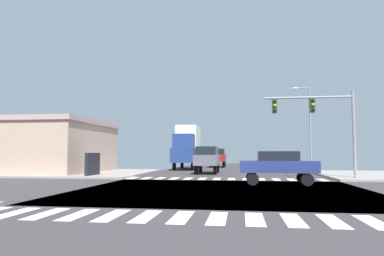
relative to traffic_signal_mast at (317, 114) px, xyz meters
name	(u,v)px	position (x,y,z in m)	size (l,w,h in m)	color
ground	(222,191)	(-6.11, -7.74, -4.45)	(90.00, 90.00, 0.05)	#383336
sidewalk_corner_nw	(80,173)	(-19.11, 4.26, -4.35)	(12.00, 12.00, 0.14)	gray
crosswalk_near	(199,218)	(-6.36, -15.04, -4.42)	(13.50, 2.00, 0.01)	white
crosswalk_far	(224,179)	(-6.36, -0.44, -4.42)	(13.50, 2.00, 0.01)	white
traffic_signal_mast	(317,114)	(0.00, 0.00, 0.00)	(6.01, 0.55, 6.01)	gray
street_lamp	(308,121)	(1.29, 10.41, 0.52)	(1.78, 0.32, 8.30)	gray
bank_building	(27,147)	(-24.33, 4.43, -2.09)	(15.07, 10.78, 4.65)	tan
box_truck_nearside_1	(187,146)	(-11.11, 13.75, -1.86)	(2.40, 7.20, 4.85)	black
suv_farside_1	(218,156)	(-8.11, 19.84, -3.03)	(1.96, 4.60, 2.34)	black
suv_queued_2	(207,157)	(-8.11, 5.80, -3.03)	(1.96, 4.60, 2.34)	black
sedan_trailing_2	(278,165)	(-3.11, -4.24, -3.31)	(4.30, 1.80, 1.88)	black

